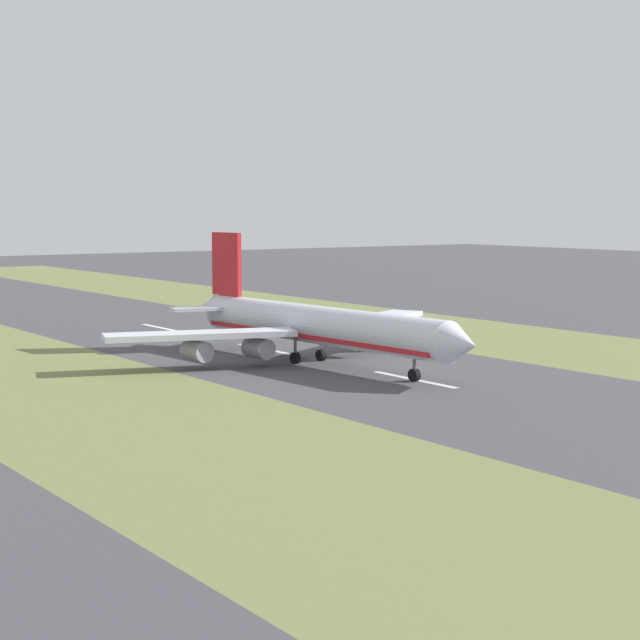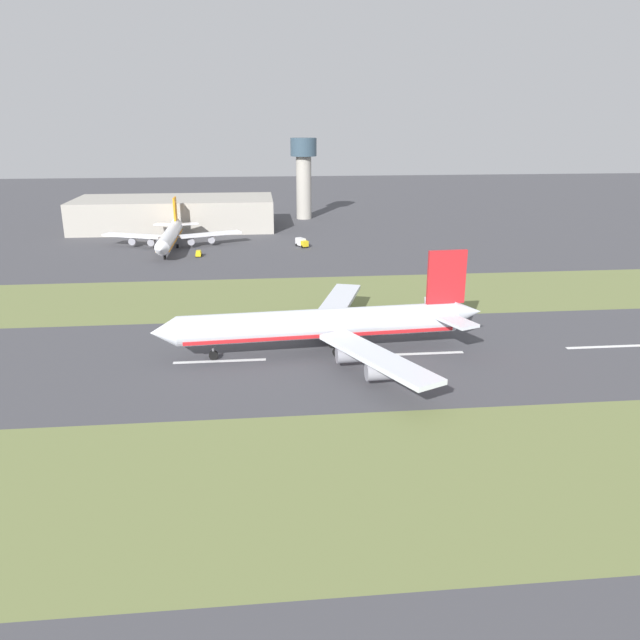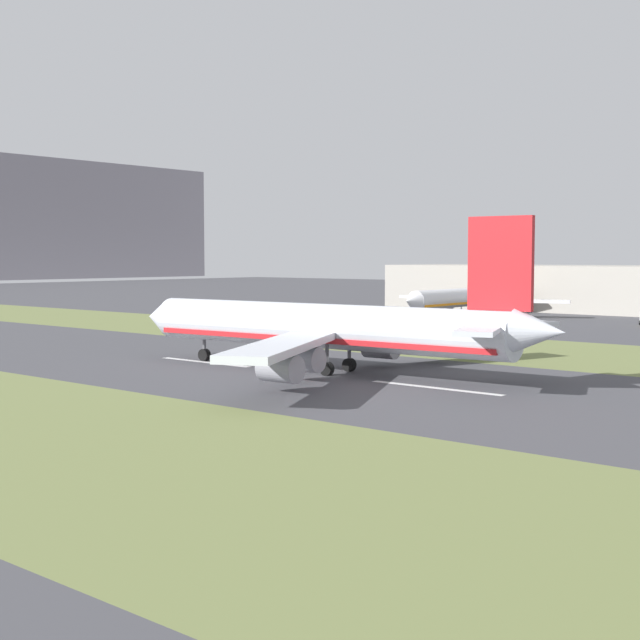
% 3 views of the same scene
% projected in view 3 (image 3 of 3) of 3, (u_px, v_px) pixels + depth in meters
% --- Properties ---
extents(ground_plane, '(800.00, 800.00, 0.00)m').
position_uv_depth(ground_plane, '(330.00, 376.00, 115.55)').
color(ground_plane, '#424247').
extents(grass_median_west, '(40.00, 600.00, 0.01)m').
position_uv_depth(grass_median_west, '(17.00, 427.00, 81.21)').
color(grass_median_west, olive).
rests_on(grass_median_west, ground).
extents(grass_median_east, '(40.00, 600.00, 0.01)m').
position_uv_depth(grass_median_east, '(499.00, 349.00, 149.88)').
color(grass_median_east, olive).
rests_on(grass_median_east, ground).
extents(centreline_dash_mid, '(1.20, 18.00, 0.01)m').
position_uv_depth(centreline_dash_mid, '(436.00, 388.00, 105.13)').
color(centreline_dash_mid, silver).
rests_on(centreline_dash_mid, ground).
extents(centreline_dash_far, '(1.20, 18.00, 0.01)m').
position_uv_depth(centreline_dash_far, '(205.00, 362.00, 130.83)').
color(centreline_dash_far, silver).
rests_on(centreline_dash_far, ground).
extents(airplane_main_jet, '(63.97, 67.22, 20.20)m').
position_uv_depth(airplane_main_jet, '(332.00, 328.00, 118.37)').
color(airplane_main_jet, silver).
rests_on(airplane_main_jet, ground).
extents(terminal_building, '(36.00, 82.71, 12.93)m').
position_uv_depth(terminal_building, '(532.00, 287.00, 266.75)').
color(terminal_building, '#A39E93').
rests_on(terminal_building, ground).
extents(airplane_parked_apron, '(53.48, 51.17, 16.12)m').
position_uv_depth(airplane_parked_apron, '(467.00, 298.00, 231.57)').
color(airplane_parked_apron, white).
rests_on(airplane_parked_apron, ground).
extents(apron_car, '(4.41, 2.07, 2.03)m').
position_uv_depth(apron_car, '(475.00, 317.00, 213.67)').
color(apron_car, gold).
rests_on(apron_car, ground).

